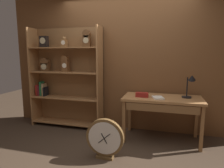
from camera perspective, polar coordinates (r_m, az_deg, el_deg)
The scene contains 8 objects.
ground_plane at distance 2.90m, azimuth -1.71°, elevation -21.61°, with size 10.00×10.00×0.00m, color #3D2D21.
back_wood_panel at distance 3.76m, azimuth 4.05°, elevation 6.30°, with size 4.80×0.05×2.60m, color brown.
bookshelf at distance 4.03m, azimuth -13.62°, elevation 1.98°, with size 1.46×0.34×1.97m.
workbench at distance 3.36m, azimuth 14.43°, elevation -5.33°, with size 1.29×0.63×0.75m.
desk_lamp at distance 3.39m, azimuth 21.90°, elevation 0.06°, with size 0.21×0.21×0.40m.
toolbox_small at distance 3.30m, azimuth 8.79°, elevation -3.14°, with size 0.21×0.10×0.08m, color maroon.
open_repair_manual at distance 3.26m, azimuth 13.31°, elevation -3.92°, with size 0.16×0.22×0.03m, color silver.
round_clock_large at distance 2.83m, azimuth -2.10°, elevation -15.66°, with size 0.54×0.11×0.58m.
Camera 1 is at (0.74, -2.38, 1.48)m, focal length 31.23 mm.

